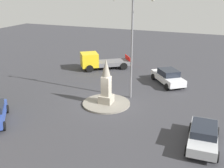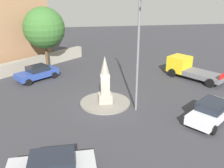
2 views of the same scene
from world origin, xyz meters
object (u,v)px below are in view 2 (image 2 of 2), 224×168
Objects in this scene: streetlamp at (138,41)px; car_silver_near_island at (52,167)px; monument at (105,82)px; truck_yellow_parked_left at (189,68)px; tree_near_wall at (44,28)px; car_blue_waiting at (37,73)px; car_white_approaching at (212,111)px.

streetlamp is 9.82m from car_silver_near_island.
streetlamp is (1.42, 2.17, 3.48)m from monument.
truck_yellow_parked_left is 0.85× the size of tree_near_wall.
streetlamp is at bearing 56.71° from monument.
truck_yellow_parked_left is at bearing 117.96° from monument.
truck_yellow_parked_left is (1.54, 15.15, 0.23)m from car_blue_waiting.
car_white_approaching is at bearing 61.32° from monument.
monument is at bearing 156.33° from car_silver_near_island.
car_white_approaching is 0.80× the size of truck_yellow_parked_left.
streetlamp is 13.76m from tree_near_wall.
car_white_approaching is (3.80, 6.94, -1.04)m from monument.
tree_near_wall reaches higher than car_silver_near_island.
tree_near_wall is (-3.67, 0.64, 3.80)m from car_blue_waiting.
car_blue_waiting is at bearing -95.80° from truck_yellow_parked_left.
tree_near_wall is (-11.47, -7.56, -0.77)m from streetlamp.
streetlamp is at bearing -47.97° from truck_yellow_parked_left.
monument reaches higher than car_silver_near_island.
truck_yellow_parked_left is at bearing 132.03° from streetlamp.
car_blue_waiting is (-10.18, -12.97, -0.04)m from car_white_approaching.
streetlamp reaches higher than car_silver_near_island.
car_silver_near_island is 18.54m from tree_near_wall.
truck_yellow_parked_left is (-6.26, 6.95, -4.33)m from streetlamp.
car_white_approaching is at bearing 63.56° from streetlamp.
car_blue_waiting is 0.74× the size of truck_yellow_parked_left.
streetlamp reaches higher than car_blue_waiting.
tree_near_wall reaches higher than car_white_approaching.
truck_yellow_parked_left is (-8.64, 2.18, 0.19)m from car_white_approaching.
car_blue_waiting is 0.63× the size of tree_near_wall.
car_silver_near_island is at bearing -23.67° from monument.
car_silver_near_island is at bearing -40.79° from streetlamp.
car_blue_waiting is at bearing -170.03° from car_silver_near_island.
monument is at bearing 43.41° from car_blue_waiting.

